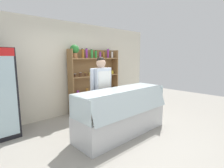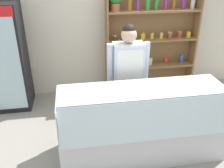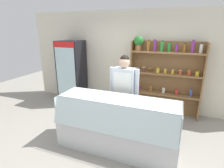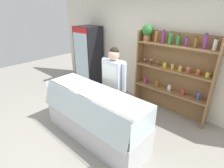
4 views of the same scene
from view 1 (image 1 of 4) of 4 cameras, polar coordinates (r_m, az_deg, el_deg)
ground_plane at (r=4.06m, az=0.61°, el=-15.90°), size 12.00×12.00×0.00m
back_wall at (r=5.31m, az=-14.50°, el=4.78°), size 6.80×0.10×2.70m
shelving_unit at (r=5.52m, az=-6.42°, el=3.01°), size 1.77×0.29×2.04m
deli_display_case at (r=3.97m, az=3.22°, el=-11.60°), size 2.21×0.79×1.01m
shop_clerk at (r=4.19m, az=-3.52°, el=-0.57°), size 0.63×0.25×1.70m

